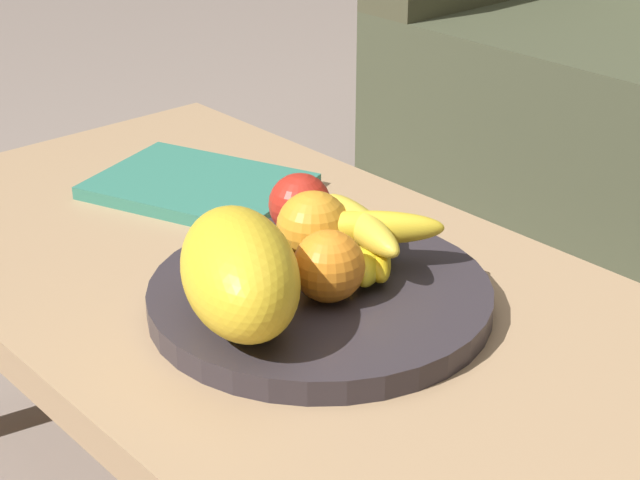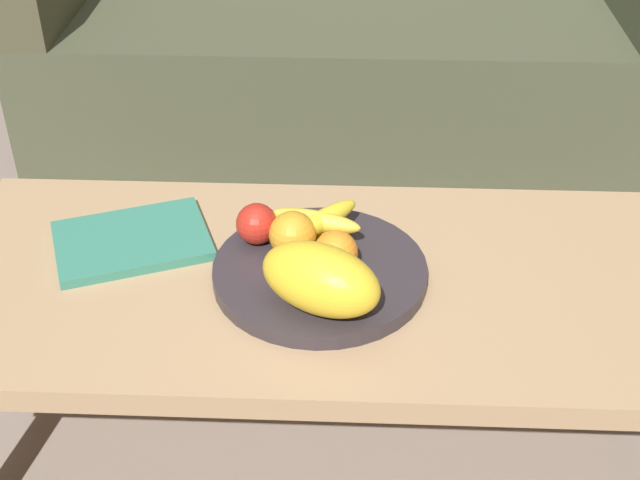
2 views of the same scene
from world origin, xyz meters
TOP-DOWN VIEW (x-y plane):
  - ground_plane at (0.00, 0.00)m, footprint 8.00×8.00m
  - coffee_table at (0.00, 0.00)m, footprint 1.27×0.55m
  - couch at (-0.01, 1.23)m, footprint 1.70×0.70m
  - fruit_bowl at (-0.02, -0.01)m, footprint 0.34×0.34m
  - melon_large_front at (-0.02, -0.11)m, footprint 0.21×0.18m
  - orange_front at (-0.00, -0.02)m, footprint 0.07×0.07m
  - orange_left at (-0.07, 0.02)m, footprint 0.08×0.08m
  - apple_front at (-0.13, 0.06)m, footprint 0.07×0.07m
  - banana_bunch at (-0.03, 0.06)m, footprint 0.15×0.14m
  - magazine at (-0.34, 0.07)m, footprint 0.30×0.26m

SIDE VIEW (x-z plane):
  - ground_plane at x=0.00m, z-range 0.00..0.00m
  - couch at x=-0.01m, z-range -0.15..0.75m
  - coffee_table at x=0.00m, z-range 0.15..0.53m
  - magazine at x=-0.34m, z-range 0.38..0.40m
  - fruit_bowl at x=-0.02m, z-range 0.38..0.41m
  - banana_bunch at x=-0.03m, z-range 0.41..0.47m
  - apple_front at x=-0.13m, z-range 0.41..0.48m
  - orange_front at x=0.00m, z-range 0.41..0.48m
  - orange_left at x=-0.07m, z-range 0.41..0.48m
  - melon_large_front at x=-0.02m, z-range 0.41..0.51m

